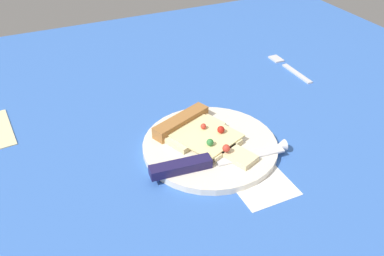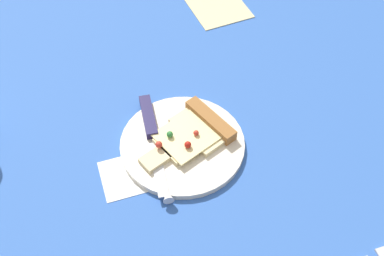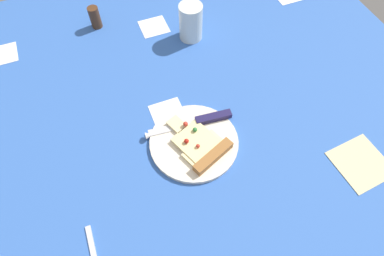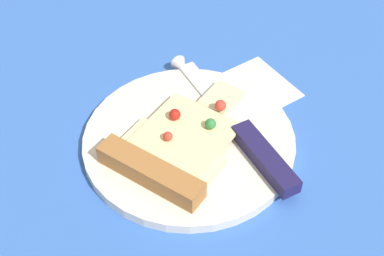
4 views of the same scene
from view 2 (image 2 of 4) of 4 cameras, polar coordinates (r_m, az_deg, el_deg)
name	(u,v)px [view 2 (image 2 of 4)]	position (r cm, az deg, el deg)	size (l,w,h in cm)	color
ground_plane	(148,146)	(93.48, -5.20, -2.15)	(149.63, 149.63, 3.00)	#3360B7
plate	(182,144)	(90.73, -1.14, -1.95)	(23.41, 23.41, 1.21)	silver
pizza_slice	(193,133)	(90.61, 0.09, -0.59)	(19.05, 14.41, 2.59)	beige
knife	(152,135)	(90.83, -4.71, -0.85)	(4.56, 24.09, 2.45)	silver
napkin	(219,8)	(121.54, 3.20, 13.99)	(13.00, 13.00, 0.40)	beige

